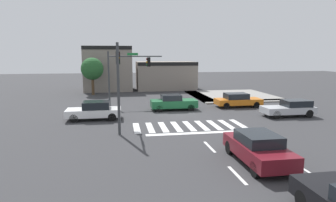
{
  "coord_description": "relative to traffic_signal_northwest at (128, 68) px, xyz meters",
  "views": [
    {
      "loc": [
        -4.94,
        -24.93,
        5.22
      ],
      "look_at": [
        -0.93,
        -0.47,
        1.26
      ],
      "focal_mm": 31.17,
      "sensor_mm": 36.0,
      "label": 1
    }
  ],
  "objects": [
    {
      "name": "car_orange",
      "position": [
        10.8,
        -2.8,
        -3.12
      ],
      "size": [
        4.55,
        1.84,
        1.4
      ],
      "color": "orange",
      "rests_on": "ground_plane"
    },
    {
      "name": "lane_markings",
      "position": [
        5.24,
        -17.95,
        -3.82
      ],
      "size": [
        6.8,
        24.25,
        0.01
      ],
      "color": "white",
      "rests_on": "ground_plane"
    },
    {
      "name": "ground_plane",
      "position": [
        4.18,
        -5.22,
        -3.83
      ],
      "size": [
        120.0,
        120.0,
        0.0
      ],
      "primitive_type": "plane",
      "color": "#353538"
    },
    {
      "name": "roadside_tree",
      "position": [
        -4.32,
        8.78,
        -0.46
      ],
      "size": [
        2.88,
        2.88,
        4.84
      ],
      "color": "#4C3823",
      "rests_on": "ground_plane"
    },
    {
      "name": "car_silver",
      "position": [
        13.43,
        -7.8,
        -3.1
      ],
      "size": [
        4.31,
        1.78,
        1.4
      ],
      "rotation": [
        0.0,
        0.0,
        3.14
      ],
      "color": "#B7BABF",
      "rests_on": "ground_plane"
    },
    {
      "name": "car_maroon",
      "position": [
        5.69,
        -17.54,
        -3.05
      ],
      "size": [
        1.89,
        4.46,
        1.51
      ],
      "rotation": [
        0.0,
        0.0,
        1.57
      ],
      "color": "maroon",
      "rests_on": "ground_plane"
    },
    {
      "name": "bike_detector_marking",
      "position": [
        6.15,
        -13.32,
        -3.82
      ],
      "size": [
        1.1,
        1.1,
        0.01
      ],
      "color": "yellow",
      "rests_on": "ground_plane"
    },
    {
      "name": "traffic_signal_southwest",
      "position": [
        -0.9,
        -9.68,
        0.28
      ],
      "size": [
        0.32,
        4.64,
        5.98
      ],
      "rotation": [
        0.0,
        0.0,
        1.57
      ],
      "color": "#383A3D",
      "rests_on": "ground_plane"
    },
    {
      "name": "traffic_signal_northwest",
      "position": [
        0.0,
        0.0,
        0.0
      ],
      "size": [
        5.53,
        0.32,
        5.55
      ],
      "color": "#383A3D",
      "rests_on": "ground_plane"
    },
    {
      "name": "curb_corner_northeast",
      "position": [
        12.67,
        4.2,
        -3.75
      ],
      "size": [
        10.0,
        10.6,
        0.15
      ],
      "color": "gray",
      "rests_on": "ground_plane"
    },
    {
      "name": "crosswalk_near",
      "position": [
        4.18,
        -9.72,
        -3.82
      ],
      "size": [
        8.19,
        3.08,
        0.01
      ],
      "color": "silver",
      "rests_on": "ground_plane"
    },
    {
      "name": "storefront_row",
      "position": [
        1.6,
        13.55,
        -1.14
      ],
      "size": [
        16.18,
        5.89,
        6.4
      ],
      "color": "gray",
      "rests_on": "ground_plane"
    },
    {
      "name": "car_white",
      "position": [
        -2.89,
        -6.36,
        -3.08
      ],
      "size": [
        4.31,
        1.9,
        1.49
      ],
      "rotation": [
        0.0,
        0.0,
        3.14
      ],
      "color": "white",
      "rests_on": "ground_plane"
    },
    {
      "name": "car_green",
      "position": [
        4.13,
        -3.3,
        -3.09
      ],
      "size": [
        4.33,
        1.87,
        1.47
      ],
      "color": "#1E6638",
      "rests_on": "ground_plane"
    }
  ]
}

